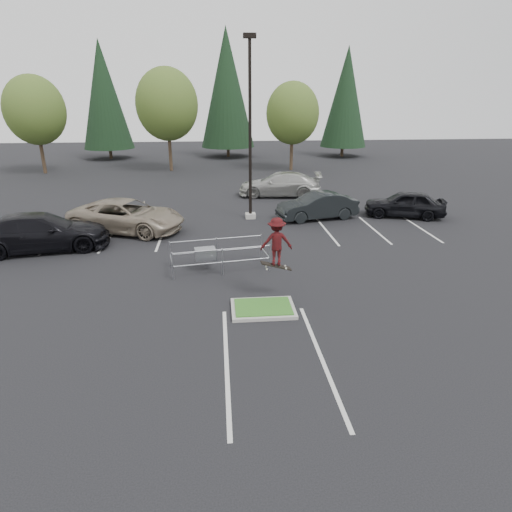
{
  "coord_description": "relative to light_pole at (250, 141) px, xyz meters",
  "views": [
    {
      "loc": [
        -1.44,
        -13.2,
        7.0
      ],
      "look_at": [
        -0.11,
        1.5,
        1.46
      ],
      "focal_mm": 30.0,
      "sensor_mm": 36.0,
      "label": 1
    }
  ],
  "objects": [
    {
      "name": "stall_lines",
      "position": [
        -1.85,
        -5.98,
        -4.56
      ],
      "size": [
        22.62,
        17.6,
        0.01
      ],
      "color": "silver",
      "rests_on": "ground"
    },
    {
      "name": "car_r_black",
      "position": [
        9.5,
        -0.5,
        -3.75
      ],
      "size": [
        5.1,
        3.26,
        1.62
      ],
      "primitive_type": "imported",
      "rotation": [
        0.0,
        0.0,
        4.4
      ],
      "color": "black",
      "rests_on": "ground"
    },
    {
      "name": "grass_median",
      "position": [
        -0.5,
        -12.0,
        -4.48
      ],
      "size": [
        2.2,
        1.6,
        0.16
      ],
      "color": "#9F9B94",
      "rests_on": "ground"
    },
    {
      "name": "conif_a",
      "position": [
        -14.5,
        28.0,
        2.54
      ],
      "size": [
        5.72,
        5.72,
        13.0
      ],
      "color": "#38281C",
      "rests_on": "ground"
    },
    {
      "name": "car_l_tan",
      "position": [
        -7.0,
        -1.99,
        -3.69
      ],
      "size": [
        6.86,
        4.85,
        1.74
      ],
      "primitive_type": "imported",
      "rotation": [
        0.0,
        0.0,
        1.22
      ],
      "color": "gray",
      "rests_on": "ground"
    },
    {
      "name": "skateboarder",
      "position": [
        0.07,
        -11.0,
        -2.4
      ],
      "size": [
        1.13,
        0.65,
        1.98
      ],
      "rotation": [
        0.0,
        0.0,
        3.14
      ],
      "color": "black",
      "rests_on": "ground"
    },
    {
      "name": "car_far_silver",
      "position": [
        2.71,
        6.0,
        -3.68
      ],
      "size": [
        6.32,
        3.29,
        1.75
      ],
      "primitive_type": "imported",
      "rotation": [
        0.0,
        0.0,
        4.57
      ],
      "color": "#ADADA8",
      "rests_on": "ground"
    },
    {
      "name": "cart_corral",
      "position": [
        -2.42,
        -8.07,
        -3.83
      ],
      "size": [
        4.3,
        2.11,
        1.17
      ],
      "rotation": [
        0.0,
        0.0,
        0.16
      ],
      "color": "#96989E",
      "rests_on": "ground"
    },
    {
      "name": "ground",
      "position": [
        -0.5,
        -12.0,
        -4.56
      ],
      "size": [
        120.0,
        120.0,
        0.0
      ],
      "primitive_type": "plane",
      "color": "black",
      "rests_on": "ground"
    },
    {
      "name": "car_r_charc",
      "position": [
        4.0,
        -0.5,
        -3.76
      ],
      "size": [
        5.07,
        2.67,
        1.59
      ],
      "primitive_type": "imported",
      "rotation": [
        0.0,
        0.0,
        4.93
      ],
      "color": "black",
      "rests_on": "ground"
    },
    {
      "name": "decid_b",
      "position": [
        -6.51,
        18.53,
        1.48
      ],
      "size": [
        5.89,
        5.89,
        9.64
      ],
      "color": "#38281C",
      "rests_on": "ground"
    },
    {
      "name": "light_pole",
      "position": [
        0.0,
        0.0,
        0.0
      ],
      "size": [
        0.7,
        0.6,
        10.12
      ],
      "color": "#9F9B94",
      "rests_on": "ground"
    },
    {
      "name": "decid_a",
      "position": [
        -18.51,
        18.03,
        1.02
      ],
      "size": [
        5.44,
        5.44,
        8.91
      ],
      "color": "#38281C",
      "rests_on": "ground"
    },
    {
      "name": "car_l_black",
      "position": [
        -10.5,
        -4.79,
        -3.66
      ],
      "size": [
        6.53,
        3.58,
        1.79
      ],
      "primitive_type": "imported",
      "rotation": [
        0.0,
        0.0,
        1.75
      ],
      "color": "black",
      "rests_on": "ground"
    },
    {
      "name": "conif_c",
      "position": [
        13.5,
        27.5,
        2.29
      ],
      "size": [
        5.5,
        5.5,
        12.5
      ],
      "color": "#38281C",
      "rests_on": "ground"
    },
    {
      "name": "conif_b",
      "position": [
        -0.5,
        28.5,
        3.29
      ],
      "size": [
        6.38,
        6.38,
        14.5
      ],
      "color": "#38281C",
      "rests_on": "ground"
    },
    {
      "name": "decid_c",
      "position": [
        5.49,
        17.83,
        0.69
      ],
      "size": [
        5.12,
        5.12,
        8.38
      ],
      "color": "#38281C",
      "rests_on": "ground"
    }
  ]
}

